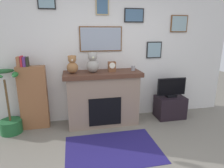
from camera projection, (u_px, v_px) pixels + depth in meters
The scene contains 11 objects.
back_wall at pixel (108, 55), 3.92m from camera, with size 5.20×0.15×2.60m.
fireplace at pixel (103, 98), 3.78m from camera, with size 1.45×0.59×1.04m.
bookshelf at pixel (33, 97), 3.57m from camera, with size 0.49×0.16×1.37m.
potted_plant at pixel (10, 116), 3.46m from camera, with size 0.52×0.59×1.13m.
tv_stand at pixel (170, 107), 4.12m from camera, with size 0.59×0.40×0.46m, color black.
television at pixel (171, 88), 4.00m from camera, with size 0.61×0.14×0.40m.
area_rug at pixel (113, 149), 3.03m from camera, with size 1.45×1.02×0.01m, color navy.
candle_jar at pixel (133, 68), 3.74m from camera, with size 0.07×0.07×0.09m, color gray.
mantel_clock at pixel (112, 67), 3.64m from camera, with size 0.14×0.10×0.19m.
teddy_bear_cream at pixel (72, 65), 3.49m from camera, with size 0.20×0.20×0.33m.
teddy_bear_brown at pixel (93, 63), 3.55m from camera, with size 0.23×0.23×0.38m.
Camera 1 is at (-0.74, -1.87, 1.78)m, focal length 31.24 mm.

